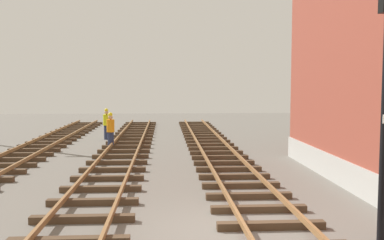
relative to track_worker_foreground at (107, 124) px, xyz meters
name	(u,v)px	position (x,y,z in m)	size (l,w,h in m)	color
ground_plane	(232,230)	(4.99, -16.83, -0.93)	(80.00, 80.00, 0.00)	slate
track_near_building	(271,224)	(5.91, -16.83, -0.80)	(2.50, 55.11, 0.32)	#4C3826
track_centre	(76,228)	(1.50, -16.83, -0.80)	(2.50, 55.11, 0.32)	#4C3826
track_worker_foreground	(107,124)	(0.00, 0.00, 0.00)	(0.40, 0.40, 1.87)	#262D4C
track_worker_distant	(111,131)	(0.69, -3.75, 0.00)	(0.40, 0.40, 1.87)	#262D4C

